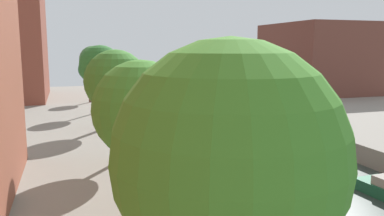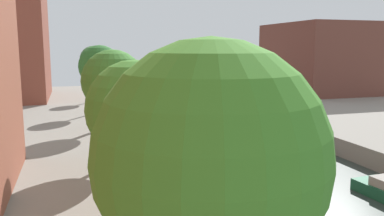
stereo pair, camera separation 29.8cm
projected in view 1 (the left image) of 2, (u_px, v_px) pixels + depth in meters
ground_plane at (234, 150)px, 23.01m from camera, size 84.00×84.00×0.00m
low_block_right at (321, 58)px, 43.77m from camera, size 10.00×11.40×7.52m
street_tree_0 at (229, 158)px, 5.14m from camera, size 3.12×3.12×5.08m
street_tree_1 at (141, 110)px, 11.08m from camera, size 2.80×2.80×4.61m
street_tree_2 at (116, 82)px, 16.54m from camera, size 2.66×2.66×4.86m
street_tree_3 at (101, 67)px, 23.27m from camera, size 2.53×2.53×5.08m
street_tree_4 at (93, 60)px, 29.10m from camera, size 2.05×2.05×5.06m
street_tree_5 at (89, 70)px, 35.23m from camera, size 1.90×1.90×3.93m
parked_car at (264, 98)px, 34.48m from camera, size 1.89×4.54×1.36m
moored_boat_left_2 at (215, 183)px, 16.28m from camera, size 1.40×3.66×0.92m
moored_boat_left_3 at (171, 141)px, 23.53m from camera, size 1.76×3.95×0.82m
moored_boat_left_4 at (139, 121)px, 30.11m from camera, size 1.34×3.70×0.85m
moored_boat_right_2 at (292, 144)px, 22.74m from camera, size 1.37×3.44×0.89m
moored_boat_right_3 at (238, 121)px, 30.35m from camera, size 1.63×4.40×0.77m
moored_boat_right_4 at (208, 106)px, 37.16m from camera, size 1.87×3.26×0.94m
moored_boat_right_5 at (184, 97)px, 44.68m from camera, size 1.40×3.23×0.69m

